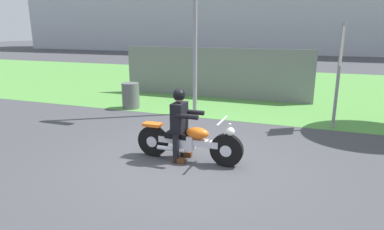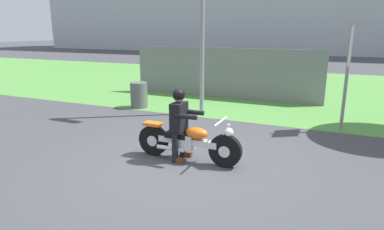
{
  "view_description": "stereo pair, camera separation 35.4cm",
  "coord_description": "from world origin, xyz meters",
  "px_view_note": "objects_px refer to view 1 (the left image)",
  "views": [
    {
      "loc": [
        2.13,
        -5.35,
        2.43
      ],
      "look_at": [
        0.02,
        0.33,
        0.85
      ],
      "focal_mm": 30.76,
      "sensor_mm": 36.0,
      "label": 1
    },
    {
      "loc": [
        2.46,
        -5.22,
        2.43
      ],
      "look_at": [
        0.02,
        0.33,
        0.85
      ],
      "focal_mm": 30.76,
      "sensor_mm": 36.0,
      "label": 2
    }
  ],
  "objects_px": {
    "rider_lead": "(180,119)",
    "trash_can": "(131,96)",
    "motorcycle_lead": "(189,142)",
    "sign_banner": "(340,60)"
  },
  "relations": [
    {
      "from": "rider_lead",
      "to": "trash_can",
      "type": "distance_m",
      "value": 4.63
    },
    {
      "from": "motorcycle_lead",
      "to": "rider_lead",
      "type": "relative_size",
      "value": 1.51
    },
    {
      "from": "rider_lead",
      "to": "sign_banner",
      "type": "distance_m",
      "value": 4.42
    },
    {
      "from": "rider_lead",
      "to": "sign_banner",
      "type": "relative_size",
      "value": 0.53
    },
    {
      "from": "trash_can",
      "to": "rider_lead",
      "type": "bearing_deg",
      "value": -47.72
    },
    {
      "from": "motorcycle_lead",
      "to": "sign_banner",
      "type": "relative_size",
      "value": 0.81
    },
    {
      "from": "motorcycle_lead",
      "to": "rider_lead",
      "type": "distance_m",
      "value": 0.46
    },
    {
      "from": "motorcycle_lead",
      "to": "sign_banner",
      "type": "distance_m",
      "value": 4.43
    },
    {
      "from": "motorcycle_lead",
      "to": "trash_can",
      "type": "bearing_deg",
      "value": 133.51
    },
    {
      "from": "rider_lead",
      "to": "sign_banner",
      "type": "bearing_deg",
      "value": 48.72
    }
  ]
}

